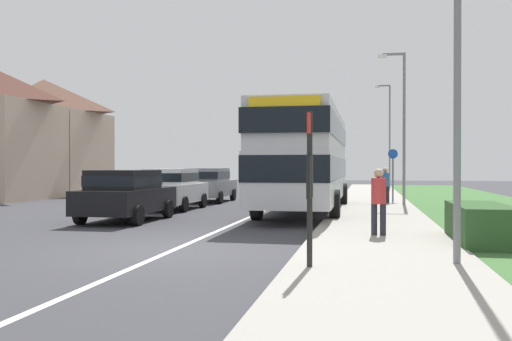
# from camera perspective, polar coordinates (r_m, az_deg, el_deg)

# --- Properties ---
(ground_plane) EXTENTS (120.00, 120.00, 0.00)m
(ground_plane) POSITION_cam_1_polar(r_m,az_deg,el_deg) (11.60, -8.60, -8.11)
(ground_plane) COLOR #38383D
(lane_marking_centre) EXTENTS (0.14, 60.00, 0.01)m
(lane_marking_centre) POSITION_cam_1_polar(r_m,az_deg,el_deg) (19.27, -0.48, -4.70)
(lane_marking_centre) COLOR silver
(lane_marking_centre) RESTS_ON ground_plane
(pavement_near_side) EXTENTS (3.20, 68.00, 0.12)m
(pavement_near_side) POSITION_cam_1_polar(r_m,az_deg,el_deg) (16.88, 12.26, -5.24)
(pavement_near_side) COLOR #9E998E
(pavement_near_side) RESTS_ON ground_plane
(roadside_hedge) EXTENTS (1.10, 2.94, 0.90)m
(roadside_hedge) POSITION_cam_1_polar(r_m,az_deg,el_deg) (13.03, 21.91, -5.21)
(roadside_hedge) COLOR #2D5128
(roadside_hedge) RESTS_ON ground_plane
(double_decker_bus) EXTENTS (2.80, 11.31, 3.70)m
(double_decker_bus) POSITION_cam_1_polar(r_m,az_deg,el_deg) (20.85, 5.10, 1.57)
(double_decker_bus) COLOR #BCBCC1
(double_decker_bus) RESTS_ON ground_plane
(parked_car_black) EXTENTS (2.01, 4.07, 1.61)m
(parked_car_black) POSITION_cam_1_polar(r_m,az_deg,el_deg) (17.99, -13.14, -2.25)
(parked_car_black) COLOR black
(parked_car_black) RESTS_ON ground_plane
(parked_car_white) EXTENTS (1.97, 3.98, 1.63)m
(parked_car_white) POSITION_cam_1_polar(r_m,az_deg,el_deg) (22.48, -8.56, -1.69)
(parked_car_white) COLOR silver
(parked_car_white) RESTS_ON ground_plane
(parked_car_grey) EXTENTS (1.98, 4.19, 1.64)m
(parked_car_grey) POSITION_cam_1_polar(r_m,az_deg,el_deg) (27.15, -4.86, -1.32)
(parked_car_grey) COLOR slate
(parked_car_grey) RESTS_ON ground_plane
(pedestrian_at_stop) EXTENTS (0.34, 0.34, 1.67)m
(pedestrian_at_stop) POSITION_cam_1_polar(r_m,az_deg,el_deg) (13.32, 12.39, -2.80)
(pedestrian_at_stop) COLOR #23232D
(pedestrian_at_stop) RESTS_ON ground_plane
(pedestrian_walking_away) EXTENTS (0.34, 0.34, 1.67)m
(pedestrian_walking_away) POSITION_cam_1_polar(r_m,az_deg,el_deg) (25.02, 13.05, -1.30)
(pedestrian_walking_away) COLOR #23232D
(pedestrian_walking_away) RESTS_ON ground_plane
(bus_stop_sign) EXTENTS (0.09, 0.52, 2.60)m
(bus_stop_sign) POSITION_cam_1_polar(r_m,az_deg,el_deg) (8.94, 5.49, -0.73)
(bus_stop_sign) COLOR black
(bus_stop_sign) RESTS_ON ground_plane
(cycle_route_sign) EXTENTS (0.44, 0.08, 2.52)m
(cycle_route_sign) POSITION_cam_1_polar(r_m,az_deg,el_deg) (26.47, 13.78, -0.23)
(cycle_route_sign) COLOR slate
(cycle_route_sign) RESTS_ON ground_plane
(street_lamp_near) EXTENTS (1.14, 0.20, 6.74)m
(street_lamp_near) POSITION_cam_1_polar(r_m,az_deg,el_deg) (10.00, 19.19, 13.05)
(street_lamp_near) COLOR slate
(street_lamp_near) RESTS_ON ground_plane
(street_lamp_mid) EXTENTS (1.14, 0.20, 6.54)m
(street_lamp_mid) POSITION_cam_1_polar(r_m,az_deg,el_deg) (24.58, 14.59, 5.27)
(street_lamp_mid) COLOR slate
(street_lamp_mid) RESTS_ON ground_plane
(street_lamp_far) EXTENTS (1.14, 0.20, 7.86)m
(street_lamp_far) POSITION_cam_1_polar(r_m,az_deg,el_deg) (43.31, 13.34, 4.06)
(street_lamp_far) COLOR slate
(street_lamp_far) RESTS_ON ground_plane
(house_terrace_far_side) EXTENTS (6.83, 11.43, 7.15)m
(house_terrace_far_side) POSITION_cam_1_polar(r_m,az_deg,el_deg) (34.91, -23.36, 3.43)
(house_terrace_far_side) COLOR #C1A88E
(house_terrace_far_side) RESTS_ON ground_plane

